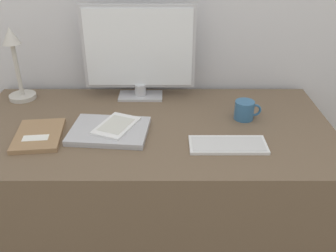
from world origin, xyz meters
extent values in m
cube|color=brown|center=(0.00, 0.15, 0.38)|extent=(1.50, 0.75, 0.75)
cube|color=#B7B7BC|center=(-0.06, 0.43, 0.76)|extent=(0.21, 0.11, 0.01)
cylinder|color=#B7B7BC|center=(-0.06, 0.43, 0.79)|extent=(0.05, 0.05, 0.05)
cube|color=#B7B7BC|center=(-0.06, 0.43, 0.99)|extent=(0.51, 0.01, 0.38)
cube|color=white|center=(-0.06, 0.43, 0.99)|extent=(0.48, 0.01, 0.35)
cube|color=silver|center=(0.30, -0.01, 0.76)|extent=(0.29, 0.12, 0.01)
cube|color=silver|center=(0.30, -0.02, 0.77)|extent=(0.27, 0.10, 0.00)
cube|color=#A3A3A8|center=(-0.16, 0.08, 0.76)|extent=(0.32, 0.26, 0.01)
cube|color=#B2B2B7|center=(-0.16, 0.08, 0.77)|extent=(0.32, 0.26, 0.01)
cube|color=white|center=(-0.13, 0.10, 0.78)|extent=(0.19, 0.22, 0.01)
cube|color=beige|center=(-0.13, 0.10, 0.79)|extent=(0.14, 0.16, 0.00)
cylinder|color=#BCB7AD|center=(-0.62, 0.42, 0.76)|extent=(0.12, 0.12, 0.02)
cylinder|color=#BCB7AD|center=(-0.62, 0.42, 0.90)|extent=(0.02, 0.02, 0.24)
cone|color=#BCB7AD|center=(-0.62, 0.42, 1.05)|extent=(0.08, 0.08, 0.07)
cube|color=#93704C|center=(-0.43, 0.05, 0.76)|extent=(0.20, 0.26, 0.02)
cube|color=silver|center=(-0.43, 0.02, 0.77)|extent=(0.10, 0.05, 0.00)
cylinder|color=#336089|center=(0.39, 0.21, 0.79)|extent=(0.08, 0.08, 0.08)
torus|color=#336089|center=(0.44, 0.21, 0.79)|extent=(0.06, 0.01, 0.06)
camera|label=1|loc=(0.07, -1.20, 1.50)|focal=40.00mm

